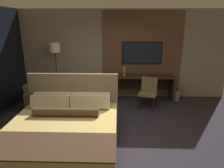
# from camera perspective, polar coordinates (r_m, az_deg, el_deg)

# --- Properties ---
(ground_plane) EXTENTS (16.00, 16.00, 0.00)m
(ground_plane) POSITION_cam_1_polar(r_m,az_deg,el_deg) (4.50, 0.33, -14.90)
(ground_plane) COLOR #28232D
(wall_back_tv_panel) EXTENTS (7.20, 0.09, 2.80)m
(wall_back_tv_panel) POSITION_cam_1_polar(r_m,az_deg,el_deg) (6.48, 2.03, 8.37)
(wall_back_tv_panel) COLOR gray
(wall_back_tv_panel) RESTS_ON ground_plane
(bed) EXTENTS (2.09, 2.22, 1.27)m
(bed) POSITION_cam_1_polar(r_m,az_deg,el_deg) (4.13, -13.51, -12.98)
(bed) COLOR #33281E
(bed) RESTS_ON ground_plane
(desk) EXTENTS (2.01, 0.54, 0.79)m
(desk) POSITION_cam_1_polar(r_m,az_deg,el_deg) (6.43, 8.42, 0.30)
(desk) COLOR #2D2319
(desk) RESTS_ON ground_plane
(tv) EXTENTS (1.25, 0.04, 0.70)m
(tv) POSITION_cam_1_polar(r_m,az_deg,el_deg) (6.44, 8.57, 8.74)
(tv) COLOR black
(desk_chair) EXTENTS (0.62, 0.62, 0.88)m
(desk_chair) POSITION_cam_1_polar(r_m,az_deg,el_deg) (5.88, 10.36, -1.71)
(desk_chair) COLOR brown
(desk_chair) RESTS_ON ground_plane
(armchair_by_window) EXTENTS (0.83, 0.85, 0.77)m
(armchair_by_window) POSITION_cam_1_polar(r_m,az_deg,el_deg) (6.16, -19.53, -4.12)
(armchair_by_window) COLOR brown
(armchair_by_window) RESTS_ON ground_plane
(floor_lamp) EXTENTS (0.34, 0.34, 1.82)m
(floor_lamp) POSITION_cam_1_polar(r_m,az_deg,el_deg) (6.29, -15.96, 8.69)
(floor_lamp) COLOR #282623
(floor_lamp) RESTS_ON ground_plane
(vase_tall) EXTENTS (0.10, 0.10, 0.31)m
(vase_tall) POSITION_cam_1_polar(r_m,az_deg,el_deg) (6.20, 3.52, 3.72)
(vase_tall) COLOR #B2563D
(vase_tall) RESTS_ON desk
(waste_bin) EXTENTS (0.22, 0.22, 0.28)m
(waste_bin) POSITION_cam_1_polar(r_m,az_deg,el_deg) (6.71, 17.83, -3.31)
(waste_bin) COLOR gray
(waste_bin) RESTS_ON ground_plane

